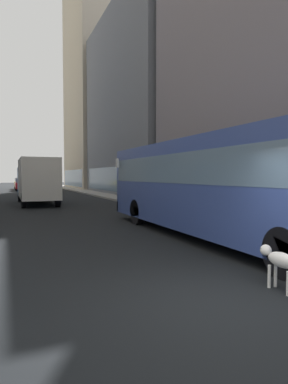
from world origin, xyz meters
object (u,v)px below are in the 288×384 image
Objects in this scene: transit_bus at (212,181)px; dalmatian_dog at (279,260)px; box_truck at (37,180)px; car_red_coupe at (22,184)px; car_yellow_taxi at (21,183)px; car_grey_wagon at (46,185)px; car_black_suv at (30,188)px.

transit_bus is 5.02m from dalmatian_dog.
car_red_coupe is at bearing 90.00° from box_truck.
car_yellow_taxi is 0.56× the size of box_truck.
car_grey_wagon is at bearing 89.84° from dalmatian_dog.
transit_bus is at bearing 69.50° from dalmatian_dog.
transit_bus is 11.98× the size of dalmatian_dog.
car_yellow_taxi is (-0.00, 19.36, -0.00)m from car_black_suv.
transit_bus is at bearing -80.18° from car_black_suv.
car_grey_wagon is 36.17m from dalmatian_dog.
transit_bus and box_truck have the same top height.
car_yellow_taxi is 4.39× the size of dalmatian_dog.
car_yellow_taxi is 5.38m from car_red_coupe.
car_grey_wagon and car_red_coupe have the same top height.
dalmatian_dog is (2.30, -27.67, -0.31)m from car_black_suv.
car_yellow_taxi is 0.96× the size of car_red_coupe.
car_black_suv is 19.36m from car_yellow_taxi.
car_grey_wagon is 11.12m from car_yellow_taxi.
transit_bus is 2.61× the size of car_red_coupe.
car_grey_wagon is 4.15× the size of dalmatian_dog.
transit_bus is 23.47m from car_black_suv.
box_truck is at bearing -90.00° from car_black_suv.
transit_bus is 37.32m from car_red_coupe.
car_yellow_taxi is 47.09m from dalmatian_dog.
car_black_suv is 8.84m from car_grey_wagon.
car_grey_wagon is (-1.60, 31.62, -0.96)m from transit_bus.
car_black_suv is 8.00m from box_truck.
dalmatian_dog is at bearing -83.35° from box_truck.
car_yellow_taxi is at bearing 90.00° from car_red_coupe.
car_red_coupe is (-4.00, 37.09, -0.95)m from transit_bus.
car_grey_wagon is 0.91× the size of car_red_coupe.
transit_bus reaches higher than dalmatian_dog.
car_yellow_taxi is at bearing 90.00° from car_black_suv.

